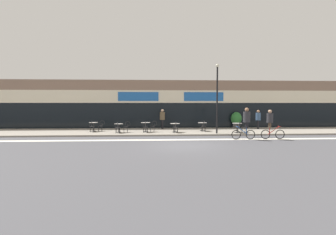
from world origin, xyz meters
The scene contains 26 objects.
ground_plane centered at (0.00, 0.00, 0.00)m, with size 120.00×120.00×0.00m, color #4C4C51.
sidewalk_slab centered at (0.00, 7.25, 0.06)m, with size 40.00×5.50×0.12m, color gray.
storefront_facade centered at (0.00, 11.96, 2.34)m, with size 40.00×4.06×4.69m.
bike_lane_stripe centered at (0.00, 2.49, 0.00)m, with size 36.00×0.70×0.01m, color silver.
bistro_table_0 centered at (-6.76, 7.24, 0.66)m, with size 0.73×0.73×0.75m.
bistro_table_1 centered at (-4.53, 6.25, 0.62)m, with size 0.68×0.68×0.70m.
bistro_table_2 centered at (-2.36, 6.50, 0.68)m, with size 0.75×0.75×0.78m.
bistro_table_3 centered at (0.02, 6.14, 0.64)m, with size 0.80×0.80×0.71m.
bistro_table_4 centered at (2.45, 7.06, 0.63)m, with size 0.76×0.76×0.70m.
bistro_table_5 centered at (4.98, 5.54, 0.67)m, with size 0.77×0.77×0.76m.
cafe_chair_0_near centered at (-6.75, 6.61, 0.64)m, with size 0.42×0.58×0.90m.
cafe_chair_0_side centered at (-6.13, 7.25, 0.64)m, with size 0.60×0.45×0.90m.
cafe_chair_1_near centered at (-4.53, 5.62, 0.64)m, with size 0.42×0.58×0.90m.
cafe_chair_1_side centered at (-3.90, 6.25, 0.64)m, with size 0.60×0.45×0.90m.
cafe_chair_2_near centered at (-2.37, 5.88, 0.64)m, with size 0.44×0.59×0.90m.
cafe_chair_2_side centered at (-1.74, 6.50, 0.64)m, with size 0.58×0.41×0.90m.
cafe_chair_3_near centered at (0.03, 5.52, 0.64)m, with size 0.41×0.58×0.90m.
cafe_chair_4_near centered at (2.46, 6.43, 0.64)m, with size 0.42×0.58×0.90m.
cafe_chair_5_near centered at (4.97, 4.92, 0.64)m, with size 0.45×0.60×0.90m.
cafe_chair_5_side centered at (5.61, 5.54, 0.64)m, with size 0.59×0.42×0.90m.
planter_pot centered at (6.23, 9.59, 0.94)m, with size 1.02×1.02×1.52m.
lamp_post centered at (3.22, 5.09, 3.22)m, with size 0.26×0.26×5.39m.
cyclist_0 centered at (4.57, 2.44, 1.30)m, with size 1.65×0.48×2.16m.
cyclist_1 centered at (6.31, 2.48, 1.18)m, with size 1.65×0.50×2.02m.
pedestrian_near_end centered at (7.92, 8.48, 1.15)m, with size 0.56×0.56×1.74m.
pedestrian_far_end centered at (-0.89, 9.17, 1.20)m, with size 0.51×0.51×1.82m.
Camera 1 is at (-1.82, -15.02, 2.44)m, focal length 28.00 mm.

